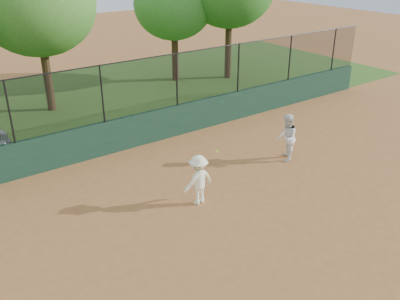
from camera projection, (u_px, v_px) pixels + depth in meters
ground at (225, 227)px, 11.71m from camera, size 80.00×80.00×0.00m
back_wall at (119, 135)px, 15.87m from camera, size 26.00×0.20×1.20m
grass_strip at (61, 106)px, 20.52m from camera, size 36.00×12.00×0.01m
player_second at (287, 138)px, 15.06m from camera, size 1.00×1.00×1.64m
player_main at (198, 180)px, 12.52m from camera, size 1.00×0.71×1.71m
fence_assembly at (115, 91)px, 15.17m from camera, size 26.00×0.06×2.00m
tree_2 at (37, 5)px, 18.20m from camera, size 4.89×4.44×6.65m
tree_3 at (174, 4)px, 22.84m from camera, size 4.23×3.84×5.83m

